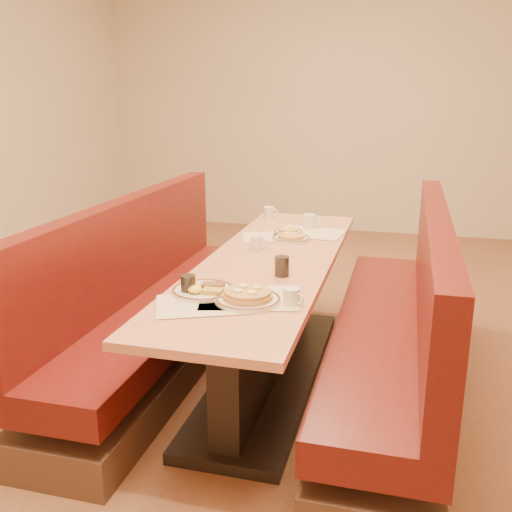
% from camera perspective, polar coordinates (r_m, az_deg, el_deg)
% --- Properties ---
extents(ground, '(8.00, 8.00, 0.00)m').
position_cam_1_polar(ground, '(3.51, 1.28, -12.11)').
color(ground, '#9E6647').
rests_on(ground, ground).
extents(room_envelope, '(6.04, 8.04, 2.82)m').
position_cam_1_polar(room_envelope, '(3.11, 1.52, 21.10)').
color(room_envelope, beige).
rests_on(room_envelope, ground).
extents(diner_table, '(0.70, 2.50, 0.75)m').
position_cam_1_polar(diner_table, '(3.35, 1.32, -6.46)').
color(diner_table, black).
rests_on(diner_table, ground).
extents(booth_left, '(0.55, 2.50, 1.05)m').
position_cam_1_polar(booth_left, '(3.59, -10.18, -5.41)').
color(booth_left, '#4C3326').
rests_on(booth_left, ground).
extents(booth_right, '(0.55, 2.50, 1.05)m').
position_cam_1_polar(booth_right, '(3.28, 13.98, -7.74)').
color(booth_right, '#4C3326').
rests_on(booth_right, ground).
extents(placemat_near_left, '(0.48, 0.43, 0.00)m').
position_cam_1_polar(placemat_near_left, '(2.54, -5.47, -4.83)').
color(placemat_near_left, beige).
rests_on(placemat_near_left, diner_table).
extents(placemat_near_right, '(0.51, 0.43, 0.00)m').
position_cam_1_polar(placemat_near_right, '(2.61, -0.65, -4.19)').
color(placemat_near_right, beige).
rests_on(placemat_near_right, diner_table).
extents(placemat_far_left, '(0.44, 0.38, 0.00)m').
position_cam_1_polar(placemat_far_left, '(3.71, 1.50, 1.94)').
color(placemat_far_left, beige).
rests_on(placemat_far_left, diner_table).
extents(placemat_far_right, '(0.46, 0.37, 0.00)m').
position_cam_1_polar(placemat_far_right, '(3.84, 5.46, 2.36)').
color(placemat_far_right, beige).
rests_on(placemat_far_right, diner_table).
extents(pancake_plate, '(0.30, 0.30, 0.07)m').
position_cam_1_polar(pancake_plate, '(2.56, -0.82, -4.17)').
color(pancake_plate, silver).
rests_on(pancake_plate, diner_table).
extents(eggs_plate, '(0.30, 0.30, 0.06)m').
position_cam_1_polar(eggs_plate, '(2.68, -5.38, -3.38)').
color(eggs_plate, silver).
rests_on(eggs_plate, diner_table).
extents(extra_plate_mid, '(0.24, 0.24, 0.05)m').
position_cam_1_polar(extra_plate_mid, '(3.63, 3.52, 1.82)').
color(extra_plate_mid, silver).
rests_on(extra_plate_mid, diner_table).
extents(extra_plate_far, '(0.19, 0.19, 0.04)m').
position_cam_1_polar(extra_plate_far, '(3.82, 3.24, 2.49)').
color(extra_plate_far, silver).
rests_on(extra_plate_far, diner_table).
extents(coffee_mug_a, '(0.10, 0.07, 0.08)m').
position_cam_1_polar(coffee_mug_a, '(2.52, 3.63, -4.07)').
color(coffee_mug_a, silver).
rests_on(coffee_mug_a, diner_table).
extents(coffee_mug_b, '(0.11, 0.08, 0.08)m').
position_cam_1_polar(coffee_mug_b, '(3.42, 0.12, 1.38)').
color(coffee_mug_b, silver).
rests_on(coffee_mug_b, diner_table).
extents(coffee_mug_c, '(0.12, 0.09, 0.09)m').
position_cam_1_polar(coffee_mug_c, '(3.99, 5.44, 3.52)').
color(coffee_mug_c, silver).
rests_on(coffee_mug_c, diner_table).
extents(coffee_mug_d, '(0.11, 0.08, 0.08)m').
position_cam_1_polar(coffee_mug_d, '(4.29, 1.33, 4.40)').
color(coffee_mug_d, silver).
rests_on(coffee_mug_d, diner_table).
extents(soda_tumbler_near, '(0.07, 0.07, 0.10)m').
position_cam_1_polar(soda_tumbler_near, '(2.66, -6.79, -2.90)').
color(soda_tumbler_near, black).
rests_on(soda_tumbler_near, diner_table).
extents(soda_tumbler_mid, '(0.07, 0.07, 0.10)m').
position_cam_1_polar(soda_tumbler_mid, '(2.92, 2.61, -1.03)').
color(soda_tumbler_mid, black).
rests_on(soda_tumbler_mid, diner_table).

